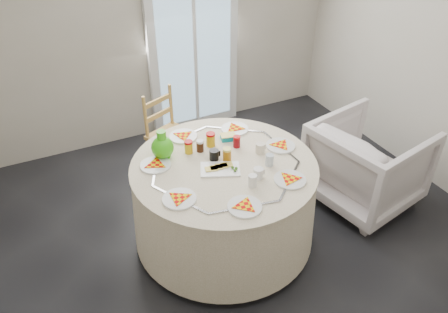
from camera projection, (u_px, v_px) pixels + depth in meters
name	position (u px, v px, depth m)	size (l,w,h in m)	color
floor	(245.00, 244.00, 3.52)	(4.00, 4.00, 0.00)	black
wall_back	(152.00, 15.00, 4.27)	(4.00, 0.02, 2.60)	#BCB5A3
glass_door	(193.00, 36.00, 4.52)	(1.00, 0.08, 2.10)	silver
table	(224.00, 202.00, 3.38)	(1.40, 1.40, 0.71)	#F5E3CA
wooden_chair	(171.00, 130.00, 4.08)	(0.38, 0.36, 0.84)	tan
armchair	(367.00, 163.00, 3.77)	(0.82, 0.77, 0.85)	silver
place_settings	(224.00, 160.00, 3.15)	(1.22, 1.22, 0.02)	beige
jar_cluster	(212.00, 140.00, 3.28)	(0.41, 0.21, 0.12)	#A2781F
butter_tub	(228.00, 134.00, 3.42)	(0.12, 0.08, 0.05)	#068697
green_pitcher	(162.00, 141.00, 3.17)	(0.17, 0.17, 0.22)	#3BC015
cheese_platter	(220.00, 165.00, 3.09)	(0.28, 0.18, 0.04)	silver
mugs_glasses	(243.00, 153.00, 3.16)	(0.53, 0.53, 0.10)	#B2ABAC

